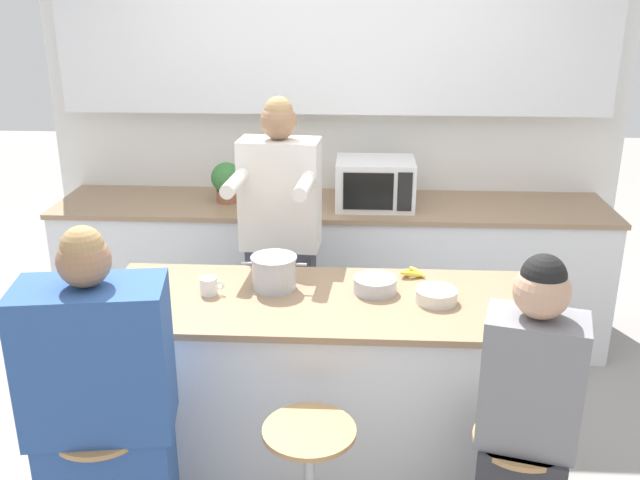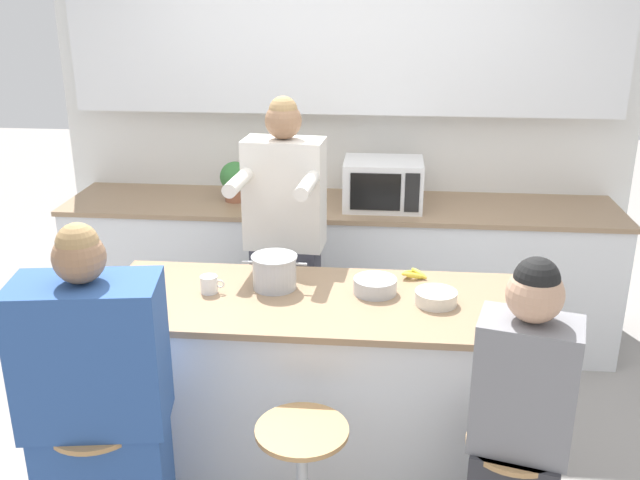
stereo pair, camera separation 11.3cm
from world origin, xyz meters
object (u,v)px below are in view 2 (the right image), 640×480
at_px(kitchen_island, 319,387).
at_px(fruit_bowl, 375,286).
at_px(person_seated_near, 517,452).
at_px(microwave, 383,184).
at_px(banana_bunch, 413,274).
at_px(person_cooking, 286,257).
at_px(person_wrapped_blanket, 99,420).
at_px(potted_plant, 235,180).
at_px(coffee_cup_near, 209,284).
at_px(cooking_pot, 275,272).

bearing_deg(kitchen_island, fruit_bowl, 19.03).
height_order(person_seated_near, microwave, person_seated_near).
height_order(kitchen_island, banana_bunch, banana_bunch).
relative_size(kitchen_island, person_cooking, 1.14).
height_order(banana_bunch, microwave, microwave).
xyz_separation_m(person_wrapped_blanket, potted_plant, (0.10, 2.07, 0.37)).
xyz_separation_m(fruit_bowl, coffee_cup_near, (-0.75, -0.07, 0.00)).
distance_m(person_cooking, cooking_pot, 0.58).
xyz_separation_m(microwave, potted_plant, (-0.93, 0.04, -0.01)).
bearing_deg(potted_plant, person_cooking, -60.34).
bearing_deg(fruit_bowl, person_wrapped_blanket, -143.01).
distance_m(person_seated_near, cooking_pot, 1.30).
bearing_deg(banana_bunch, person_cooking, 149.88).
xyz_separation_m(person_cooking, cooking_pot, (0.03, -0.56, 0.15)).
height_order(kitchen_island, person_wrapped_blanket, person_wrapped_blanket).
distance_m(person_wrapped_blanket, person_seated_near, 1.54).
bearing_deg(potted_plant, fruit_bowl, -55.27).
distance_m(banana_bunch, microwave, 1.10).
bearing_deg(banana_bunch, cooking_pot, -164.86).
distance_m(coffee_cup_near, banana_bunch, 0.96).
bearing_deg(cooking_pot, person_seated_near, -38.07).
relative_size(person_cooking, coffee_cup_near, 15.47).
distance_m(person_seated_near, potted_plant, 2.56).
distance_m(coffee_cup_near, potted_plant, 1.39).
bearing_deg(microwave, potted_plant, 177.25).
bearing_deg(fruit_bowl, banana_bunch, 46.56).
bearing_deg(coffee_cup_near, person_wrapped_blanket, -110.88).
distance_m(cooking_pot, potted_plant, 1.37).
relative_size(coffee_cup_near, banana_bunch, 0.79).
distance_m(person_wrapped_blanket, fruit_bowl, 1.29).
height_order(person_wrapped_blanket, microwave, person_wrapped_blanket).
distance_m(person_cooking, potted_plant, 0.87).
xyz_separation_m(person_seated_near, potted_plant, (-1.44, 2.07, 0.41)).
height_order(fruit_bowl, microwave, microwave).
xyz_separation_m(kitchen_island, cooking_pot, (-0.21, 0.10, 0.53)).
height_order(coffee_cup_near, potted_plant, potted_plant).
distance_m(coffee_cup_near, microwave, 1.54).
relative_size(person_seated_near, banana_bunch, 10.05).
height_order(person_seated_near, cooking_pot, person_seated_near).
bearing_deg(fruit_bowl, person_seated_near, -55.05).
distance_m(person_wrapped_blanket, cooking_pot, 1.00).
relative_size(kitchen_island, person_seated_near, 1.38).
bearing_deg(fruit_bowl, coffee_cup_near, -175.01).
bearing_deg(microwave, banana_bunch, -81.57).
height_order(person_wrapped_blanket, potted_plant, person_wrapped_blanket).
bearing_deg(microwave, kitchen_island, -101.15).
distance_m(person_seated_near, microwave, 2.13).
bearing_deg(cooking_pot, person_wrapped_blanket, -125.36).
bearing_deg(coffee_cup_near, fruit_bowl, 4.99).
height_order(kitchen_island, fruit_bowl, fruit_bowl).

